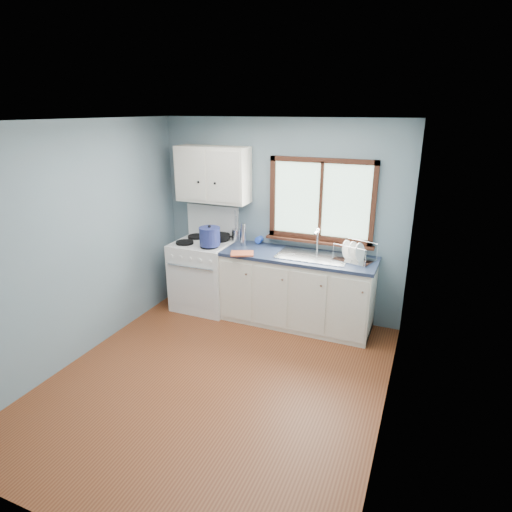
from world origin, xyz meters
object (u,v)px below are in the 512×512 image
at_px(skillet, 220,236).
at_px(thermos, 243,235).
at_px(stockpot, 210,236).
at_px(utensil_crock, 237,235).
at_px(dish_rack, 354,255).
at_px(base_cabinets, 297,293).
at_px(sink, 312,261).
at_px(gas_range, 204,273).

height_order(skillet, thermos, thermos).
height_order(skillet, stockpot, stockpot).
bearing_deg(utensil_crock, skillet, -159.02).
bearing_deg(dish_rack, thermos, -164.18).
distance_m(base_cabinets, sink, 0.48).
relative_size(sink, utensil_crock, 2.02).
bearing_deg(sink, base_cabinets, 179.87).
relative_size(gas_range, stockpot, 4.78).
xyz_separation_m(base_cabinets, skillet, (-1.13, 0.14, 0.58)).
xyz_separation_m(sink, skillet, (-1.31, 0.14, 0.13)).
distance_m(utensil_crock, dish_rack, 1.59).
bearing_deg(gas_range, thermos, 9.27).
distance_m(utensil_crock, thermos, 0.23).
xyz_separation_m(gas_range, stockpot, (0.20, -0.17, 0.58)).
height_order(sink, thermos, same).
bearing_deg(stockpot, sink, 8.22).
relative_size(skillet, thermos, 1.46).
height_order(gas_range, dish_rack, gas_range).
bearing_deg(dish_rack, stockpot, -155.78).
bearing_deg(thermos, sink, -4.33).
height_order(sink, dish_rack, sink).
xyz_separation_m(base_cabinets, dish_rack, (0.66, 0.06, 0.57)).
bearing_deg(sink, dish_rack, 6.74).
distance_m(skillet, thermos, 0.39).
xyz_separation_m(utensil_crock, thermos, (0.16, -0.15, 0.06)).
bearing_deg(sink, thermos, 175.67).
bearing_deg(thermos, dish_rack, -0.58).
relative_size(skillet, dish_rack, 0.87).
relative_size(skillet, stockpot, 1.53).
bearing_deg(utensil_crock, gas_range, -148.62).
distance_m(sink, stockpot, 1.32).
distance_m(base_cabinets, utensil_crock, 1.12).
bearing_deg(sink, gas_range, -179.29).
distance_m(sink, utensil_crock, 1.13).
relative_size(gas_range, dish_rack, 2.71).
bearing_deg(utensil_crock, sink, -11.19).
relative_size(base_cabinets, utensil_crock, 4.44).
relative_size(sink, thermos, 2.82).
xyz_separation_m(skillet, utensil_crock, (0.21, 0.08, 0.02)).
distance_m(skillet, stockpot, 0.34).
bearing_deg(stockpot, base_cabinets, 9.56).
relative_size(gas_range, base_cabinets, 0.74).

